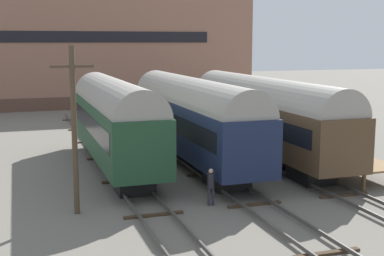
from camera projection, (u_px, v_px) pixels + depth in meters
ground_plane at (229, 189)px, 27.20m from camera, size 200.00×200.00×0.00m
track_left at (138, 194)px, 25.71m from camera, size 2.60×60.00×0.26m
track_middle at (230, 186)px, 27.18m from camera, size 2.60×60.00×0.26m
track_right at (311, 179)px, 28.64m from camera, size 2.60×60.00×0.26m
train_car_navy at (192, 115)px, 32.51m from camera, size 3.03×17.82×5.27m
train_car_brown at (264, 113)px, 33.73m from camera, size 3.06×18.14×5.21m
train_car_green at (114, 118)px, 31.03m from camera, size 2.98×15.34×5.29m
station_platform at (328, 152)px, 31.75m from camera, size 2.66×10.50×0.99m
bench at (347, 149)px, 29.69m from camera, size 1.40×0.40×0.91m
person_worker at (211, 183)px, 24.23m from camera, size 0.32×0.32×1.73m
utility_pole at (74, 128)px, 22.68m from camera, size 1.80×0.24×7.25m
warehouse_building at (84, 43)px, 62.86m from camera, size 38.73×10.30×14.41m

